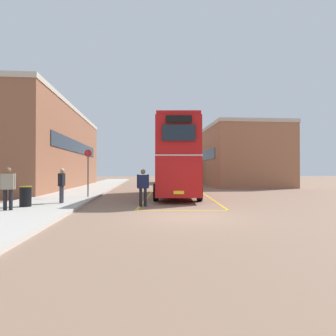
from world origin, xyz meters
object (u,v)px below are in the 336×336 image
object	(u,v)px
single_deck_bus	(175,171)
bus_stop_sign	(88,169)
pedestrian_waiting_near	(62,183)
litter_bin	(25,196)
double_decker_bus	(177,159)
pedestrian_waiting_far	(8,185)
pedestrian_boarding	(143,185)

from	to	relation	value
single_deck_bus	bus_stop_sign	size ratio (longest dim) A/B	3.51
pedestrian_waiting_near	bus_stop_sign	distance (m)	3.43
litter_bin	single_deck_bus	bearing A→B (deg)	70.52
litter_bin	bus_stop_sign	bearing A→B (deg)	68.51
double_decker_bus	pedestrian_waiting_far	xyz separation A→B (m)	(-7.56, -7.13, -1.39)
single_deck_bus	litter_bin	size ratio (longest dim) A/B	11.21
double_decker_bus	pedestrian_boarding	bearing A→B (deg)	-112.80
pedestrian_waiting_far	bus_stop_sign	world-z (taller)	bus_stop_sign
pedestrian_waiting_far	bus_stop_sign	bearing A→B (deg)	70.59
double_decker_bus	bus_stop_sign	world-z (taller)	double_decker_bus
pedestrian_boarding	bus_stop_sign	size ratio (longest dim) A/B	0.62
double_decker_bus	single_deck_bus	bearing A→B (deg)	84.12
pedestrian_waiting_near	pedestrian_waiting_far	size ratio (longest dim) A/B	1.00
double_decker_bus	single_deck_bus	xyz separation A→B (m)	(2.15, 20.87, -0.87)
single_deck_bus	pedestrian_boarding	xyz separation A→B (m)	(-4.37, -26.15, -0.60)
pedestrian_waiting_near	double_decker_bus	bearing A→B (deg)	37.15
pedestrian_waiting_far	litter_bin	xyz separation A→B (m)	(0.21, 1.15, -0.53)
bus_stop_sign	pedestrian_waiting_far	bearing A→B (deg)	-109.41
pedestrian_boarding	single_deck_bus	bearing A→B (deg)	80.51
pedestrian_waiting_near	pedestrian_waiting_far	world-z (taller)	pedestrian_waiting_far
double_decker_bus	litter_bin	bearing A→B (deg)	-140.87
double_decker_bus	pedestrian_waiting_near	bearing A→B (deg)	-142.85
pedestrian_waiting_far	litter_bin	distance (m)	1.29
double_decker_bus	pedestrian_waiting_far	bearing A→B (deg)	-136.70
double_decker_bus	pedestrian_waiting_far	distance (m)	10.48
pedestrian_waiting_near	litter_bin	world-z (taller)	pedestrian_waiting_near
pedestrian_waiting_near	pedestrian_boarding	bearing A→B (deg)	-8.77
pedestrian_boarding	pedestrian_waiting_near	bearing A→B (deg)	171.23
pedestrian_boarding	bus_stop_sign	xyz separation A→B (m)	(-3.32, 3.90, 0.81)
pedestrian_boarding	pedestrian_waiting_far	xyz separation A→B (m)	(-5.34, -1.84, 0.08)
pedestrian_boarding	double_decker_bus	bearing A→B (deg)	67.20
pedestrian_boarding	pedestrian_waiting_far	bearing A→B (deg)	-160.97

